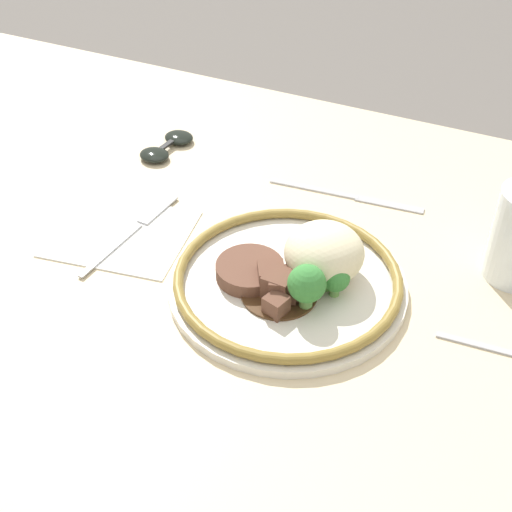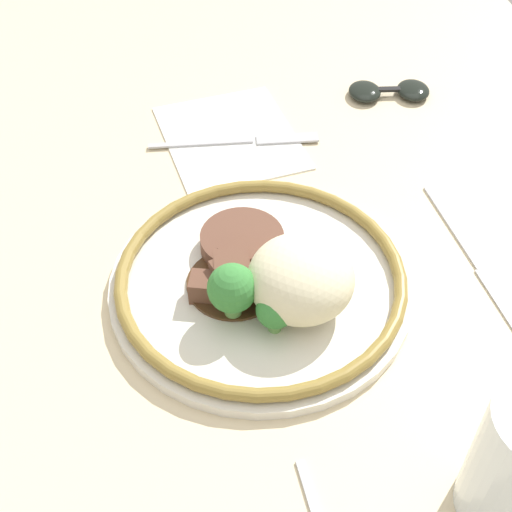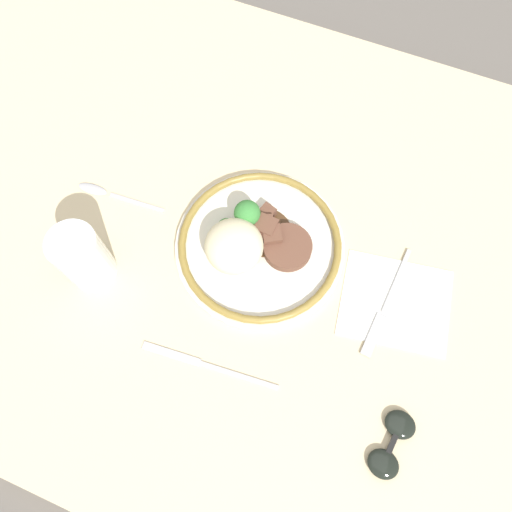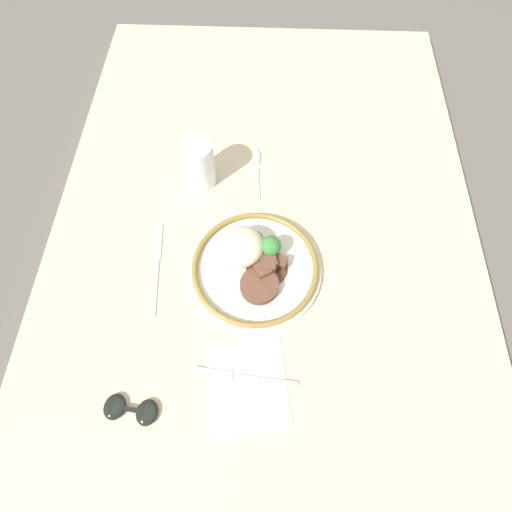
{
  "view_description": "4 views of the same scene",
  "coord_description": "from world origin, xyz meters",
  "px_view_note": "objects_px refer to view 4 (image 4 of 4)",
  "views": [
    {
      "loc": [
        0.22,
        -0.54,
        0.58
      ],
      "look_at": [
        -0.03,
        -0.0,
        0.09
      ],
      "focal_mm": 50.0,
      "sensor_mm": 36.0,
      "label": 1
    },
    {
      "loc": [
        0.42,
        -0.06,
        0.52
      ],
      "look_at": [
        -0.02,
        0.01,
        0.06
      ],
      "focal_mm": 50.0,
      "sensor_mm": 36.0,
      "label": 2
    },
    {
      "loc": [
        -0.11,
        0.3,
        0.78
      ],
      "look_at": [
        -0.0,
        0.04,
        0.07
      ],
      "focal_mm": 35.0,
      "sensor_mm": 36.0,
      "label": 3
    },
    {
      "loc": [
        -0.35,
        0.0,
        0.78
      ],
      "look_at": [
        0.01,
        0.02,
        0.08
      ],
      "focal_mm": 28.0,
      "sensor_mm": 36.0,
      "label": 4
    }
  ],
  "objects_px": {
    "juice_glass": "(200,165)",
    "knife": "(159,264)",
    "sunglasses": "(133,410)",
    "plate": "(255,263)",
    "spoon": "(259,163)",
    "fork": "(237,376)"
  },
  "relations": [
    {
      "from": "plate",
      "to": "sunglasses",
      "type": "relative_size",
      "value": 2.66
    },
    {
      "from": "knife",
      "to": "spoon",
      "type": "relative_size",
      "value": 1.35
    },
    {
      "from": "knife",
      "to": "fork",
      "type": "bearing_deg",
      "value": -146.25
    },
    {
      "from": "knife",
      "to": "sunglasses",
      "type": "distance_m",
      "value": 0.28
    },
    {
      "from": "juice_glass",
      "to": "fork",
      "type": "distance_m",
      "value": 0.46
    },
    {
      "from": "plate",
      "to": "sunglasses",
      "type": "height_order",
      "value": "plate"
    },
    {
      "from": "juice_glass",
      "to": "knife",
      "type": "relative_size",
      "value": 0.54
    },
    {
      "from": "plate",
      "to": "juice_glass",
      "type": "height_order",
      "value": "juice_glass"
    },
    {
      "from": "fork",
      "to": "sunglasses",
      "type": "bearing_deg",
      "value": 24.43
    },
    {
      "from": "fork",
      "to": "knife",
      "type": "bearing_deg",
      "value": -46.84
    },
    {
      "from": "juice_glass",
      "to": "sunglasses",
      "type": "height_order",
      "value": "juice_glass"
    },
    {
      "from": "plate",
      "to": "fork",
      "type": "xyz_separation_m",
      "value": [
        -0.22,
        0.02,
        -0.02
      ]
    },
    {
      "from": "juice_glass",
      "to": "sunglasses",
      "type": "xyz_separation_m",
      "value": [
        -0.51,
        0.07,
        -0.05
      ]
    },
    {
      "from": "plate",
      "to": "knife",
      "type": "relative_size",
      "value": 1.28
    },
    {
      "from": "plate",
      "to": "knife",
      "type": "distance_m",
      "value": 0.2
    },
    {
      "from": "spoon",
      "to": "juice_glass",
      "type": "bearing_deg",
      "value": 108.73
    },
    {
      "from": "plate",
      "to": "knife",
      "type": "height_order",
      "value": "plate"
    },
    {
      "from": "knife",
      "to": "juice_glass",
      "type": "bearing_deg",
      "value": -22.11
    },
    {
      "from": "juice_glass",
      "to": "knife",
      "type": "bearing_deg",
      "value": 162.88
    },
    {
      "from": "juice_glass",
      "to": "knife",
      "type": "height_order",
      "value": "juice_glass"
    },
    {
      "from": "spoon",
      "to": "plate",
      "type": "bearing_deg",
      "value": 176.88
    },
    {
      "from": "juice_glass",
      "to": "spoon",
      "type": "height_order",
      "value": "juice_glass"
    }
  ]
}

